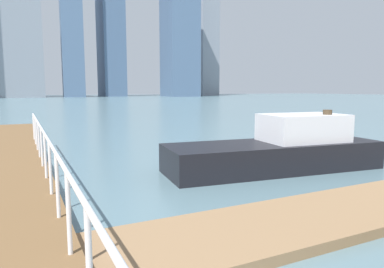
% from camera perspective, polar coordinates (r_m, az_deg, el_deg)
% --- Properties ---
extents(ground_plane, '(300.00, 300.00, 0.00)m').
position_cam_1_polar(ground_plane, '(13.74, -10.50, -3.10)').
color(ground_plane, slate).
extents(floating_dock, '(11.28, 2.00, 0.18)m').
position_cam_1_polar(floating_dock, '(7.73, 24.53, -11.16)').
color(floating_dock, '#93704C').
rests_on(floating_dock, ground_plane).
extents(dock_piling_1, '(0.27, 0.27, 1.83)m').
position_cam_1_polar(dock_piling_1, '(11.57, 20.99, -0.82)').
color(dock_piling_1, '#473826').
rests_on(dock_piling_1, ground_plane).
extents(moored_boat_0, '(6.85, 2.76, 1.68)m').
position_cam_1_polar(moored_boat_0, '(11.07, 14.17, -2.47)').
color(moored_boat_0, black).
rests_on(moored_boat_0, ground_plane).
extents(skyline_tower_2, '(12.95, 9.53, 28.92)m').
position_cam_1_polar(skyline_tower_2, '(117.49, -26.38, 12.42)').
color(skyline_tower_2, '#8C939E').
rests_on(skyline_tower_2, ground_plane).
extents(skyline_tower_3, '(7.53, 14.19, 44.40)m').
position_cam_1_polar(skyline_tower_3, '(122.76, -19.08, 16.16)').
color(skyline_tower_3, slate).
rests_on(skyline_tower_3, ground_plane).
extents(skyline_tower_4, '(7.60, 13.12, 61.10)m').
position_cam_1_polar(skyline_tower_4, '(131.89, -13.22, 19.41)').
color(skyline_tower_4, slate).
rests_on(skyline_tower_4, ground_plane).
extents(skyline_tower_5, '(11.12, 14.61, 40.44)m').
position_cam_1_polar(skyline_tower_5, '(124.75, -2.05, 15.48)').
color(skyline_tower_5, slate).
rests_on(skyline_tower_5, ground_plane).
extents(skyline_tower_6, '(8.52, 14.11, 51.52)m').
position_cam_1_polar(skyline_tower_6, '(148.38, 1.73, 16.33)').
color(skyline_tower_6, '#8C939E').
rests_on(skyline_tower_6, ground_plane).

